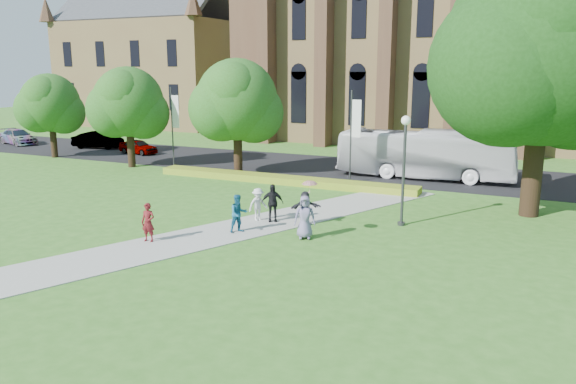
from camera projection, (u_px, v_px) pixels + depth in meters
The scene contains 24 objects.
ground at pixel (194, 243), 24.23m from camera, with size 160.00×160.00×0.00m, color #366F21.
road at pixel (345, 168), 41.98m from camera, with size 160.00×10.00×0.02m, color black.
footpath at pixel (206, 236), 25.12m from camera, with size 3.20×30.00×0.04m, color #B2B2A8.
flower_hedge at pixel (282, 180), 36.71m from camera, with size 18.00×1.40×0.45m, color gold.
cathedral at pixel (517, 7), 52.62m from camera, with size 52.60×18.25×28.00m.
building_west at pixel (154, 53), 73.31m from camera, with size 22.00×14.00×18.30m.
streetlamp at pixel (404, 157), 26.24m from camera, with size 0.44×0.44×5.24m.
large_tree at pixel (544, 47), 26.90m from camera, with size 9.60×9.60×13.20m.
street_tree_0 at pixel (128, 102), 41.69m from camera, with size 5.20×5.20×7.50m.
street_tree_1 at pixel (237, 100), 38.40m from camera, with size 5.60×5.60×8.05m.
street_tree_2 at pixel (50, 103), 46.31m from camera, with size 4.80×4.80×6.95m.
banner_pole_0 at pixel (353, 131), 36.13m from camera, with size 0.70×0.10×6.00m.
banner_pole_1 at pixel (173, 122), 41.81m from camera, with size 0.70×0.10×6.00m.
tour_coach at pixel (425, 154), 37.95m from camera, with size 2.77×11.83×3.29m, color white.
car_0 at pixel (138, 147), 48.91m from camera, with size 1.50×3.72×1.27m, color gray.
car_1 at pixel (98, 140), 52.21m from camera, with size 1.62×4.65×1.53m, color gray.
car_2 at pixel (18, 137), 55.08m from camera, with size 2.02×4.96×1.44m, color gray.
pedestrian_0 at pixel (148, 222), 24.15m from camera, with size 0.62×0.41×1.70m, color maroon.
pedestrian_1 at pixel (239, 213), 25.49m from camera, with size 0.85×0.67×1.76m, color #195C80.
pedestrian_2 at pixel (258, 204), 27.46m from camera, with size 1.04×0.60×1.62m, color silver.
pedestrian_3 at pixel (272, 203), 27.30m from camera, with size 1.09×0.45×1.85m, color black.
pedestrian_4 at pixel (305, 217), 24.59m from camera, with size 0.93×0.61×1.91m, color slate.
pedestrian_5 at pixel (305, 208), 26.83m from camera, with size 1.49×0.48×1.61m, color #2B2A32.
parasol at pixel (310, 189), 24.34m from camera, with size 0.67×0.67×0.59m, color #CF9297.
Camera 1 is at (13.35, -19.38, 7.42)m, focal length 35.00 mm.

